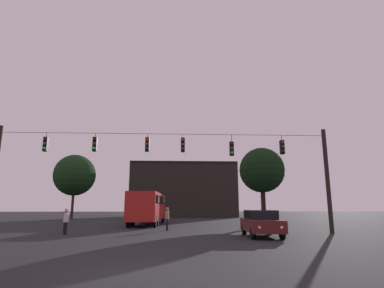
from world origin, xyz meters
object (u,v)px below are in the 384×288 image
Objects in this scene: pedestrian_crossing_left at (66,220)px; pedestrian_crossing_right at (167,217)px; pedestrian_crossing_center at (66,219)px; city_bus at (149,205)px; tree_left_silhouette at (75,175)px; tree_behind_building at (262,170)px; car_near_right at (261,223)px; car_far_left at (135,214)px.

pedestrian_crossing_left is 0.93× the size of pedestrian_crossing_right.
pedestrian_crossing_right is (6.84, 1.46, 0.06)m from pedestrian_crossing_center.
city_bus is at bearing 105.00° from pedestrian_crossing_right.
tree_left_silhouette is (-12.19, 14.60, 4.39)m from city_bus.
tree_behind_building reaches higher than city_bus.
car_near_right is at bearing -8.95° from pedestrian_crossing_left.
tree_left_silhouette reaches higher than pedestrian_crossing_center.
pedestrian_crossing_left is at bearing -154.38° from pedestrian_crossing_right.
car_near_right is 7.49m from pedestrian_crossing_right.
pedestrian_crossing_right is at bearing -57.50° from tree_left_silhouette.
pedestrian_crossing_left is at bearing -70.40° from pedestrian_crossing_center.
pedestrian_crossing_left is 0.98× the size of pedestrian_crossing_center.
city_bus is 11.67m from pedestrian_crossing_left.
pedestrian_crossing_right is (4.67, -17.89, 0.15)m from car_far_left.
pedestrian_crossing_center is (-4.74, -9.29, -0.97)m from city_bus.
pedestrian_crossing_right is at bearing 12.05° from pedestrian_crossing_center.
tree_behind_building is (15.26, 9.24, 4.34)m from pedestrian_crossing_left.
car_far_left is 0.48× the size of tree_left_silhouette.
pedestrian_crossing_left is at bearing -111.11° from city_bus.
tree_left_silhouette is at bearing 122.50° from pedestrian_crossing_right.
city_bus is at bearing -75.63° from car_far_left.
pedestrian_crossing_right is at bearing 25.62° from pedestrian_crossing_left.
city_bus is 10.43m from car_far_left.
pedestrian_crossing_left is 27.21m from tree_left_silhouette.
pedestrian_crossing_center is at bearing 109.60° from pedestrian_crossing_left.
car_far_left is 20.96m from pedestrian_crossing_left.
city_bus is 6.99× the size of pedestrian_crossing_center.
car_far_left is at bearing -25.30° from tree_left_silhouette.
tree_left_silhouette is (-7.45, 23.89, 5.37)m from pedestrian_crossing_center.
pedestrian_crossing_center reaches higher than car_near_right.
city_bus reaches higher than pedestrian_crossing_center.
tree_behind_building is (8.97, 6.22, 4.26)m from pedestrian_crossing_right.
tree_left_silhouette is (-8.01, 25.45, 5.39)m from pedestrian_crossing_left.
pedestrian_crossing_right is (6.28, 3.01, 0.08)m from pedestrian_crossing_left.
city_bus reaches higher than car_near_right.
pedestrian_crossing_center reaches higher than pedestrian_crossing_left.
tree_left_silhouette is (-14.29, 22.43, 5.31)m from pedestrian_crossing_right.
pedestrian_crossing_left is 0.17× the size of tree_left_silhouette.
tree_behind_building reaches higher than pedestrian_crossing_right.
tree_behind_building is (3.30, 11.12, 4.41)m from car_near_right.
tree_behind_building reaches higher than car_near_right.
tree_behind_building is at bearing -40.52° from car_far_left.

